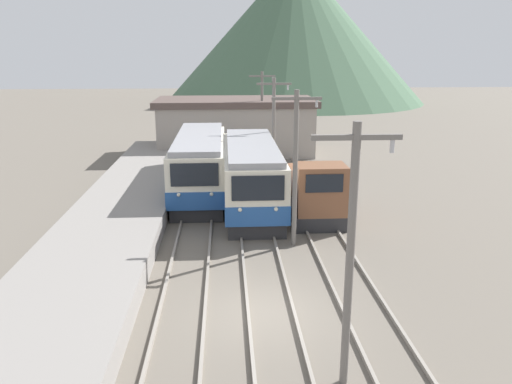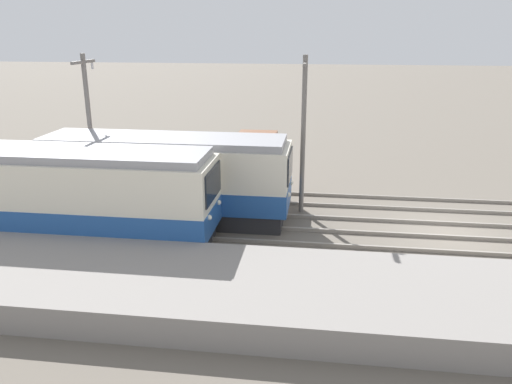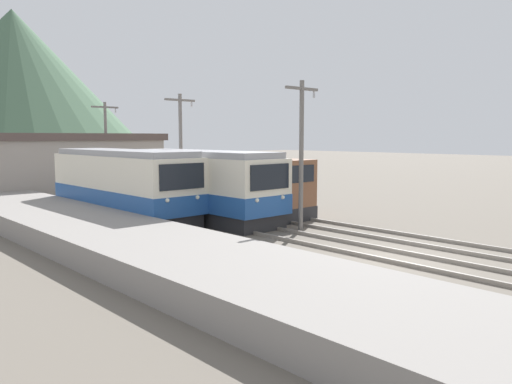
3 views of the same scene
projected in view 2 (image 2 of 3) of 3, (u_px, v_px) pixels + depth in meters
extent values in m
plane|color=#665E54|center=(446.00, 233.00, 19.17)|extent=(200.00, 200.00, 0.00)
cube|color=gray|center=(502.00, 309.00, 13.14)|extent=(4.50, 54.00, 0.86)
cube|color=gray|center=(470.00, 271.00, 16.02)|extent=(0.10, 60.00, 0.14)
cube|color=gray|center=(459.00, 252.00, 17.37)|extent=(0.10, 60.00, 0.14)
cube|color=gray|center=(450.00, 237.00, 18.66)|extent=(0.10, 60.00, 0.14)
cube|color=gray|center=(441.00, 223.00, 20.01)|extent=(0.10, 60.00, 0.14)
cube|color=gray|center=(434.00, 210.00, 21.48)|extent=(0.10, 60.00, 0.14)
cube|color=gray|center=(427.00, 199.00, 22.84)|extent=(0.10, 60.00, 0.14)
cube|color=#28282B|center=(78.00, 232.00, 18.34)|extent=(2.58, 9.83, 0.70)
cube|color=silver|center=(73.00, 191.00, 17.85)|extent=(2.80, 10.24, 2.49)
cube|color=#235199|center=(75.00, 212.00, 18.10)|extent=(2.84, 10.28, 0.90)
cube|color=black|center=(213.00, 184.00, 17.04)|extent=(2.24, 0.06, 1.10)
sphere|color=silver|center=(209.00, 217.00, 16.61)|extent=(0.18, 0.18, 0.18)
sphere|color=silver|center=(219.00, 202.00, 18.06)|extent=(0.18, 0.18, 0.18)
cube|color=#939399|center=(68.00, 154.00, 17.42)|extent=(2.46, 9.83, 0.28)
cube|color=#28282B|center=(168.00, 210.00, 20.66)|extent=(2.58, 9.62, 0.70)
cube|color=silver|center=(165.00, 173.00, 20.17)|extent=(2.80, 10.02, 2.46)
cube|color=#235199|center=(167.00, 192.00, 20.41)|extent=(2.84, 10.06, 0.88)
cube|color=black|center=(290.00, 166.00, 19.38)|extent=(2.24, 0.06, 1.08)
sphere|color=silver|center=(288.00, 195.00, 18.94)|extent=(0.18, 0.18, 0.18)
sphere|color=silver|center=(291.00, 183.00, 20.39)|extent=(0.18, 0.18, 0.18)
cube|color=#939399|center=(164.00, 140.00, 19.75)|extent=(2.46, 9.62, 0.28)
cube|color=#28282B|center=(217.00, 189.00, 23.30)|extent=(2.40, 5.41, 0.70)
cube|color=brown|center=(256.00, 160.00, 22.60)|extent=(2.28, 1.73, 2.30)
cube|color=black|center=(276.00, 149.00, 22.33)|extent=(1.68, 0.04, 0.83)
cube|color=brown|center=(198.00, 167.00, 23.09)|extent=(1.92, 3.58, 1.40)
cylinder|color=black|center=(197.00, 147.00, 22.79)|extent=(0.16, 0.16, 0.50)
cylinder|color=slate|center=(303.00, 137.00, 20.48)|extent=(0.20, 0.20, 6.53)
cube|color=slate|center=(305.00, 64.00, 19.58)|extent=(2.00, 0.12, 0.12)
cylinder|color=#B2B2B7|center=(306.00, 68.00, 20.39)|extent=(0.10, 0.10, 0.30)
cylinder|color=slate|center=(90.00, 131.00, 21.65)|extent=(0.20, 0.20, 6.53)
cube|color=slate|center=(83.00, 62.00, 20.74)|extent=(2.00, 0.12, 0.12)
cylinder|color=#B2B2B7|center=(92.00, 66.00, 21.56)|extent=(0.10, 0.10, 0.30)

